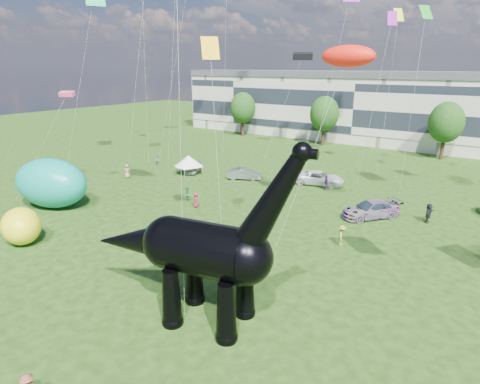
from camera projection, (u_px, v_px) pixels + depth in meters
The scene contains 14 objects.
ground at pixel (151, 291), 26.13m from camera, with size 220.00×220.00×0.00m, color #16330C.
terrace_row at pixel (363, 110), 76.88m from camera, with size 78.00×11.00×12.00m, color beige.
tree_far_left at pixel (243, 105), 81.99m from camera, with size 5.20×5.20×9.44m.
tree_mid_left at pixel (325, 111), 72.02m from camera, with size 5.20×5.20×9.44m.
tree_mid_right at pixel (447, 119), 60.94m from camera, with size 5.20×5.20×9.44m.
dinosaur_sculpture at pixel (198, 251), 22.22m from camera, with size 13.76×4.95×11.21m.
car_silver at pixel (193, 167), 55.10m from camera, with size 1.74×4.32×1.47m, color #B0B0B5.
car_grey at pixel (244, 174), 51.66m from camera, with size 1.52×4.37×1.44m, color gray.
car_white at pixel (319, 178), 49.37m from camera, with size 2.76×5.98×1.66m, color silver.
car_dark at pixel (371, 209), 38.57m from camera, with size 2.34×5.75×1.67m, color #595960.
gazebo_left at pixel (188, 161), 53.98m from camera, with size 4.68×4.68×2.55m.
inflatable_teal at pixel (51, 183), 41.12m from camera, with size 8.17×5.11×5.11m, color #0D9C87.
inflatable_yellow at pixel (21, 226), 32.81m from camera, with size 3.93×3.03×3.03m, color #FEF61A.
visitors at pixel (265, 206), 39.46m from camera, with size 48.74×41.53×1.87m.
Camera 1 is at (18.07, -15.32, 14.05)m, focal length 30.00 mm.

